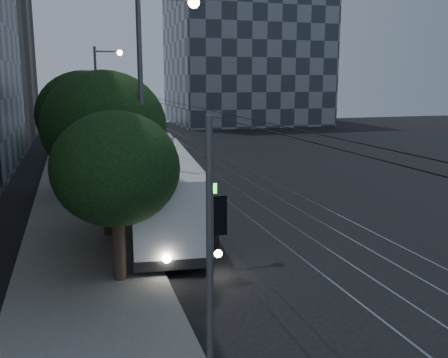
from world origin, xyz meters
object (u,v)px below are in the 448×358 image
object	(u,v)px
car_white_b	(121,155)
streetlamp_far	(102,93)
trolleybus	(160,188)
car_white_c	(112,144)
streetlamp_near	(152,96)
pickup_silver	(150,169)
car_white_a	(130,171)
car_white_d	(121,139)

from	to	relation	value
car_white_b	streetlamp_far	size ratio (longest dim) A/B	0.45
trolleybus	car_white_c	xyz separation A→B (m)	(-0.20, 25.86, -1.12)
car_white_c	streetlamp_far	world-z (taller)	streetlamp_far
trolleybus	streetlamp_near	world-z (taller)	streetlamp_near
car_white_b	streetlamp_near	xyz separation A→B (m)	(-0.69, -22.03, 5.42)
pickup_silver	car_white_a	xyz separation A→B (m)	(-1.27, 0.50, -0.16)
streetlamp_near	streetlamp_far	distance (m)	22.20
pickup_silver	car_white_c	distance (m)	15.55
car_white_b	streetlamp_far	world-z (taller)	streetlamp_far
car_white_c	car_white_d	size ratio (longest dim) A/B	0.88
car_white_a	streetlamp_near	distance (m)	14.72
pickup_silver	car_white_a	world-z (taller)	pickup_silver
car_white_c	car_white_d	xyz separation A→B (m)	(1.11, 3.09, 0.12)
car_white_d	streetlamp_far	bearing A→B (deg)	-119.87
pickup_silver	streetlamp_near	world-z (taller)	streetlamp_near
car_white_c	streetlamp_far	bearing A→B (deg)	-109.39
pickup_silver	car_white_d	world-z (taller)	pickup_silver
car_white_a	car_white_d	world-z (taller)	car_white_d
car_white_d	streetlamp_near	bearing A→B (deg)	-109.80
pickup_silver	car_white_b	xyz separation A→B (m)	(-1.07, 8.82, -0.26)
pickup_silver	streetlamp_far	distance (m)	10.42
car_white_a	streetlamp_far	bearing A→B (deg)	117.75
trolleybus	pickup_silver	world-z (taller)	trolleybus
trolleybus	car_white_b	size ratio (longest dim) A/B	3.14
car_white_b	streetlamp_far	bearing A→B (deg)	-164.55
car_white_a	car_white_c	bearing A→B (deg)	110.38
car_white_d	streetlamp_far	size ratio (longest dim) A/B	0.50
car_white_b	pickup_silver	bearing A→B (deg)	-60.65
pickup_silver	streetlamp_far	bearing A→B (deg)	105.57
car_white_a	car_white_d	xyz separation A→B (m)	(1.11, 18.09, 0.08)
car_white_c	car_white_d	bearing A→B (deg)	60.39
trolleybus	car_white_c	size ratio (longest dim) A/B	3.22
pickup_silver	streetlamp_far	size ratio (longest dim) A/B	0.68
trolleybus	car_white_a	size ratio (longest dim) A/B	3.16
car_white_d	car_white_b	bearing A→B (deg)	-112.26
trolleybus	streetlamp_near	distance (m)	5.16
car_white_b	streetlamp_far	distance (m)	5.15
trolleybus	car_white_b	bearing A→B (deg)	95.73
car_white_d	trolleybus	bearing A→B (deg)	-108.73
pickup_silver	car_white_c	bearing A→B (deg)	95.48
car_white_c	streetlamp_near	distance (m)	29.21
pickup_silver	car_white_d	distance (m)	18.59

